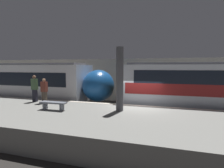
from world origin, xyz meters
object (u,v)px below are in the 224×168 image
person_walking (35,88)px  platform_bench (53,104)px  support_pillar_near (120,79)px  person_waiting (44,90)px

person_walking → platform_bench: bearing=-32.2°
support_pillar_near → platform_bench: size_ratio=2.25×
support_pillar_near → person_walking: support_pillar_near is taller
support_pillar_near → platform_bench: (-3.50, -0.89, -1.35)m
platform_bench → support_pillar_near: bearing=14.3°
person_walking → platform_bench: size_ratio=1.19×
person_walking → support_pillar_near: bearing=-6.7°
person_waiting → person_walking: person_walking is taller
support_pillar_near → person_waiting: 5.24m
person_waiting → person_walking: size_ratio=0.90×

